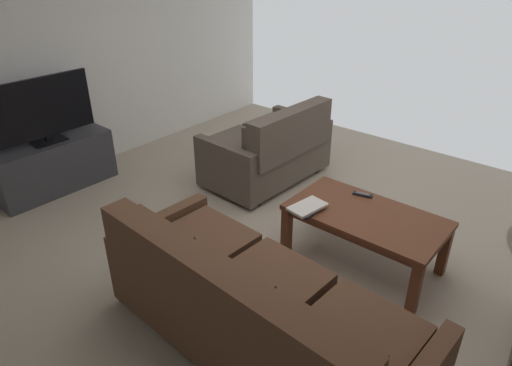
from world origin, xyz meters
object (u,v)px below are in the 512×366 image
object	(u,v)px
tv_remote	(363,195)
coffee_table	(365,221)
loveseat_near	(270,149)
book_stack	(307,208)
flat_tv	(42,110)
tv_stand	(55,166)
sofa_main	(252,310)

from	to	relation	value
tv_remote	coffee_table	bearing A→B (deg)	124.52
loveseat_near	book_stack	bearing A→B (deg)	139.70
loveseat_near	flat_tv	xyz separation A→B (m)	(1.57, 1.59, 0.51)
loveseat_near	tv_stand	xyz separation A→B (m)	(1.57, 1.59, -0.10)
coffee_table	tv_stand	size ratio (longest dim) A/B	0.99
sofa_main	tv_remote	xyz separation A→B (m)	(0.08, -1.49, 0.12)
tv_stand	flat_tv	distance (m)	0.61
coffee_table	tv_remote	world-z (taller)	tv_remote
flat_tv	tv_remote	distance (m)	3.13
flat_tv	loveseat_near	bearing A→B (deg)	-134.70
flat_tv	book_stack	world-z (taller)	flat_tv
coffee_table	book_stack	size ratio (longest dim) A/B	3.66
coffee_table	book_stack	distance (m)	0.47
sofa_main	flat_tv	bearing A→B (deg)	-6.57
loveseat_near	tv_remote	distance (m)	1.39
tv_stand	tv_remote	world-z (taller)	tv_stand
tv_stand	loveseat_near	bearing A→B (deg)	-134.74
coffee_table	book_stack	world-z (taller)	book_stack
coffee_table	tv_remote	distance (m)	0.29
coffee_table	sofa_main	bearing A→B (deg)	86.34
loveseat_near	coffee_table	xyz separation A→B (m)	(-1.47, 0.67, 0.03)
sofa_main	coffee_table	distance (m)	1.27
loveseat_near	flat_tv	bearing A→B (deg)	45.30
book_stack	tv_remote	xyz separation A→B (m)	(-0.22, -0.49, -0.01)
loveseat_near	coffee_table	world-z (taller)	loveseat_near
sofa_main	book_stack	world-z (taller)	sofa_main
sofa_main	tv_stand	xyz separation A→B (m)	(2.96, -0.34, -0.09)
sofa_main	tv_remote	world-z (taller)	sofa_main
coffee_table	book_stack	bearing A→B (deg)	34.57
tv_stand	book_stack	world-z (taller)	tv_stand
sofa_main	book_stack	size ratio (longest dim) A/B	6.58
sofa_main	coffee_table	bearing A→B (deg)	-93.66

